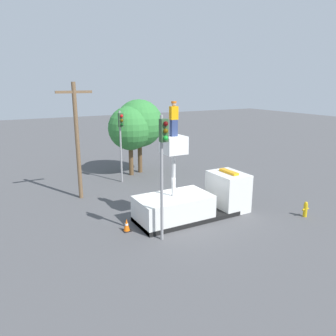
% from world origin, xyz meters
% --- Properties ---
extents(ground_plane, '(120.00, 120.00, 0.00)m').
position_xyz_m(ground_plane, '(0.00, 0.00, 0.00)').
color(ground_plane, '#4C4C4F').
extents(bucket_truck, '(6.60, 2.34, 4.67)m').
position_xyz_m(bucket_truck, '(0.48, 0.00, 0.94)').
color(bucket_truck, black).
rests_on(bucket_truck, ground).
extents(worker, '(0.40, 0.26, 1.75)m').
position_xyz_m(worker, '(-0.86, 0.00, 5.55)').
color(worker, navy).
rests_on(worker, bucket_truck).
extents(traffic_light_pole, '(0.34, 0.57, 5.94)m').
position_xyz_m(traffic_light_pole, '(-2.40, -1.73, 4.18)').
color(traffic_light_pole, gray).
rests_on(traffic_light_pole, ground).
extents(traffic_light_across, '(0.34, 0.57, 5.36)m').
position_xyz_m(traffic_light_across, '(-0.63, 8.09, 3.79)').
color(traffic_light_across, gray).
rests_on(traffic_light_across, ground).
extents(fire_hydrant, '(0.46, 0.22, 0.89)m').
position_xyz_m(fire_hydrant, '(5.93, -3.06, 0.43)').
color(fire_hydrant, gold).
rests_on(fire_hydrant, ground).
extents(traffic_cone_rear, '(0.41, 0.41, 0.66)m').
position_xyz_m(traffic_cone_rear, '(-3.55, 0.08, 0.31)').
color(traffic_cone_rear, black).
rests_on(traffic_cone_rear, ground).
extents(tree_left_bg, '(3.86, 3.86, 6.04)m').
position_xyz_m(tree_left_bg, '(1.75, 10.14, 4.10)').
color(tree_left_bg, brown).
rests_on(tree_left_bg, ground).
extents(tree_right_bg, '(3.48, 3.48, 5.58)m').
position_xyz_m(tree_right_bg, '(0.77, 9.73, 3.82)').
color(tree_right_bg, brown).
rests_on(tree_right_bg, ground).
extents(utility_pole, '(2.20, 0.26, 7.37)m').
position_xyz_m(utility_pole, '(-4.27, 6.18, 4.00)').
color(utility_pole, brown).
rests_on(utility_pole, ground).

